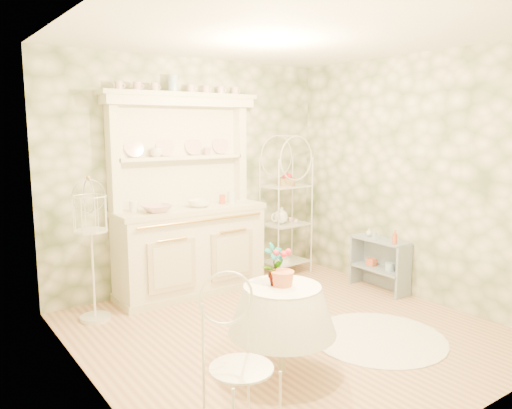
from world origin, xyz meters
TOP-DOWN VIEW (x-y plane):
  - floor at (0.00, 0.00)m, footprint 3.60×3.60m
  - ceiling at (0.00, 0.00)m, footprint 3.60×3.60m
  - wall_left at (-1.80, 0.00)m, footprint 3.60×3.60m
  - wall_right at (1.80, 0.00)m, footprint 3.60×3.60m
  - wall_back at (0.00, 1.80)m, footprint 3.60×3.60m
  - wall_front at (0.00, -1.80)m, footprint 3.60×3.60m
  - kitchen_dresser at (-0.20, 1.52)m, footprint 1.87×0.61m
  - bakers_rack at (1.20, 1.51)m, footprint 0.62×0.47m
  - side_shelf at (1.66, 0.32)m, footprint 0.28×0.67m
  - round_table at (-0.55, -0.61)m, footprint 0.67×0.67m
  - cafe_chair at (-1.24, -1.09)m, footprint 0.58×0.58m
  - birdcage_stand at (-1.38, 1.34)m, footprint 0.38×0.38m
  - floor_basket at (0.39, 0.53)m, footprint 0.49×0.49m
  - lace_rug at (0.58, -0.61)m, footprint 1.32×1.32m
  - bowl_floral at (-0.65, 1.42)m, footprint 0.32×0.32m
  - bowl_white at (-0.12, 1.44)m, footprint 0.33×0.33m
  - cup_left at (-0.52, 1.68)m, footprint 0.17×0.17m
  - cup_right at (0.13, 1.67)m, footprint 0.11×0.11m
  - potted_geranium at (-0.59, -0.57)m, footprint 0.18×0.13m
  - bottle_amber at (1.59, 0.05)m, footprint 0.08×0.08m
  - bottle_blue at (1.60, 0.35)m, footprint 0.06×0.06m
  - bottle_glass at (1.66, 0.50)m, footprint 0.08×0.08m

SIDE VIEW (x-z plane):
  - floor at x=0.00m, z-range 0.00..0.00m
  - lace_rug at x=0.58m, z-range 0.00..0.01m
  - floor_basket at x=0.39m, z-range 0.00..0.25m
  - side_shelf at x=1.66m, z-range 0.00..0.56m
  - round_table at x=-0.55m, z-range 0.00..0.62m
  - cafe_chair at x=-1.24m, z-range 0.00..1.00m
  - bottle_glass at x=1.66m, z-range 0.60..0.70m
  - bottle_blue at x=1.60m, z-range 0.60..0.70m
  - bottle_amber at x=1.59m, z-range 0.60..0.76m
  - birdcage_stand at x=-1.38m, z-range 0.00..1.51m
  - potted_geranium at x=-0.59m, z-range 0.68..1.02m
  - bakers_rack at x=1.20m, z-range 0.00..1.86m
  - bowl_floral at x=-0.65m, z-range 0.98..1.06m
  - bowl_white at x=-0.12m, z-range 0.98..1.06m
  - kitchen_dresser at x=-0.20m, z-range 0.00..2.29m
  - wall_left at x=-1.80m, z-range 1.35..1.35m
  - wall_right at x=1.80m, z-range 1.35..1.35m
  - wall_back at x=0.00m, z-range 1.35..1.35m
  - wall_front at x=0.00m, z-range 1.35..1.35m
  - cup_left at x=-0.52m, z-range 1.56..1.66m
  - cup_right at x=0.13m, z-range 1.57..1.65m
  - ceiling at x=0.00m, z-range 2.70..2.70m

